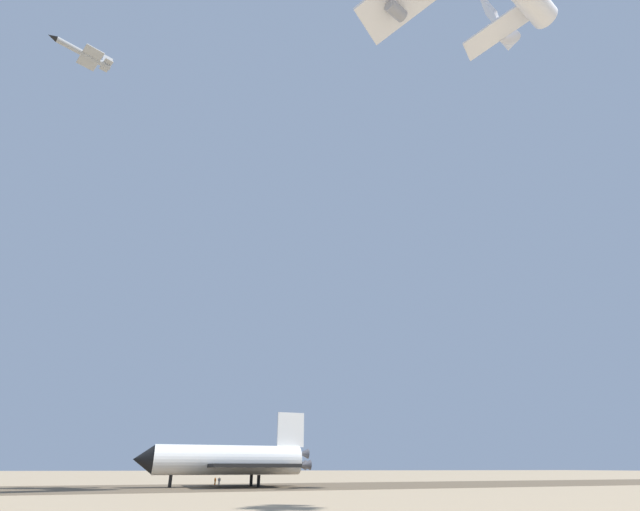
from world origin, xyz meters
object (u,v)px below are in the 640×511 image
(space_shuttle, at_px, (227,460))
(ground_crew_mid_fuselage, at_px, (219,481))
(chase_jet_right_wing, at_px, (84,54))
(ground_crew_near_nose, at_px, (215,481))

(space_shuttle, height_order, ground_crew_mid_fuselage, space_shuttle)
(chase_jet_right_wing, xyz_separation_m, ground_crew_mid_fuselage, (-44.45, -28.34, -99.10))
(chase_jet_right_wing, bearing_deg, ground_crew_near_nose, -175.54)
(chase_jet_right_wing, distance_m, ground_crew_mid_fuselage, 112.25)
(ground_crew_mid_fuselage, bearing_deg, space_shuttle, -163.14)
(chase_jet_right_wing, bearing_deg, ground_crew_mid_fuselage, -176.55)
(space_shuttle, bearing_deg, ground_crew_near_nose, -90.03)
(chase_jet_right_wing, relative_size, ground_crew_mid_fuselage, 8.46)
(space_shuttle, xyz_separation_m, chase_jet_right_wing, (44.94, 14.89, 94.69))
(space_shuttle, bearing_deg, chase_jet_right_wing, 12.50)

